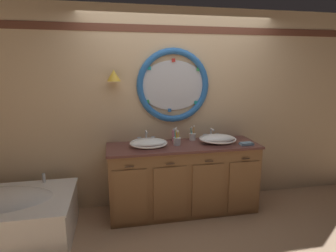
# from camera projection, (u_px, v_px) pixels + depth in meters

# --- Properties ---
(ground_plane) EXTENTS (14.00, 14.00, 0.00)m
(ground_plane) POSITION_uv_depth(u_px,v_px,m) (188.00, 219.00, 3.42)
(ground_plane) COLOR tan
(back_wall_assembly) EXTENTS (6.40, 0.26, 2.60)m
(back_wall_assembly) POSITION_uv_depth(u_px,v_px,m) (178.00, 107.00, 3.71)
(back_wall_assembly) COLOR #D6B78E
(back_wall_assembly) RESTS_ON ground_plane
(vanity_counter) EXTENTS (1.91, 0.63, 0.89)m
(vanity_counter) POSITION_uv_depth(u_px,v_px,m) (183.00, 178.00, 3.57)
(vanity_counter) COLOR olive
(vanity_counter) RESTS_ON ground_plane
(sink_basin_left) EXTENTS (0.46, 0.46, 0.10)m
(sink_basin_left) POSITION_uv_depth(u_px,v_px,m) (149.00, 143.00, 3.36)
(sink_basin_left) COLOR white
(sink_basin_left) RESTS_ON vanity_counter
(sink_basin_right) EXTENTS (0.47, 0.47, 0.12)m
(sink_basin_right) POSITION_uv_depth(u_px,v_px,m) (218.00, 139.00, 3.53)
(sink_basin_right) COLOR white
(sink_basin_right) RESTS_ON vanity_counter
(faucet_set_left) EXTENTS (0.24, 0.12, 0.16)m
(faucet_set_left) POSITION_uv_depth(u_px,v_px,m) (146.00, 138.00, 3.59)
(faucet_set_left) COLOR silver
(faucet_set_left) RESTS_ON vanity_counter
(faucet_set_right) EXTENTS (0.23, 0.13, 0.15)m
(faucet_set_right) POSITION_uv_depth(u_px,v_px,m) (211.00, 135.00, 3.76)
(faucet_set_right) COLOR silver
(faucet_set_right) RESTS_ON vanity_counter
(toothbrush_holder_left) EXTENTS (0.10, 0.10, 0.22)m
(toothbrush_holder_left) POSITION_uv_depth(u_px,v_px,m) (177.00, 141.00, 3.45)
(toothbrush_holder_left) COLOR silver
(toothbrush_holder_left) RESTS_ON vanity_counter
(toothbrush_holder_right) EXTENTS (0.09, 0.09, 0.21)m
(toothbrush_holder_right) POSITION_uv_depth(u_px,v_px,m) (193.00, 136.00, 3.69)
(toothbrush_holder_right) COLOR white
(toothbrush_holder_right) RESTS_ON vanity_counter
(soap_dispenser) EXTENTS (0.06, 0.07, 0.17)m
(soap_dispenser) POSITION_uv_depth(u_px,v_px,m) (174.00, 135.00, 3.65)
(soap_dispenser) COLOR pink
(soap_dispenser) RESTS_ON vanity_counter
(folded_hand_towel) EXTENTS (0.17, 0.10, 0.03)m
(folded_hand_towel) POSITION_uv_depth(u_px,v_px,m) (246.00, 144.00, 3.47)
(folded_hand_towel) COLOR #7593A8
(folded_hand_towel) RESTS_ON vanity_counter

